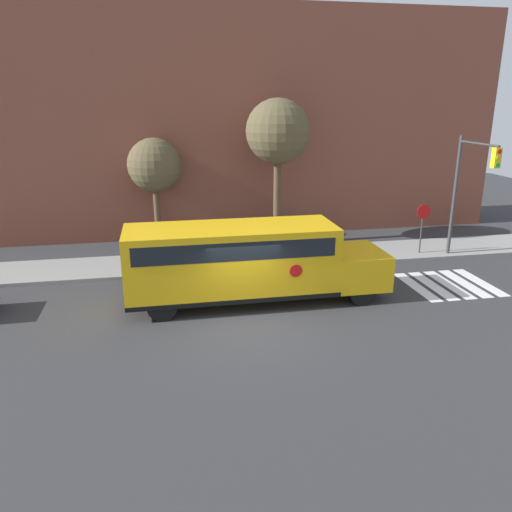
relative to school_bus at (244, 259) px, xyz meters
The scene contains 9 objects.
ground_plane 2.45m from the school_bus, 96.96° to the right, with size 60.00×60.00×0.00m, color #333335.
sidewalk_strip 4.96m from the school_bus, 92.68° to the left, with size 44.00×3.00×0.15m.
building_backdrop 11.97m from the school_bus, 91.13° to the left, with size 32.00×4.00×11.74m.
crosswalk_stripes 8.54m from the school_bus, ahead, with size 3.30×3.20×0.01m.
school_bus is the anchor object (origin of this frame).
stop_sign 9.94m from the school_bus, 23.62° to the left, with size 0.68×0.10×2.49m.
traffic_light 10.97m from the school_bus, 15.27° to the left, with size 0.28×2.78×5.59m.
tree_near_sidewalk 8.76m from the school_bus, 68.31° to the left, with size 3.12×3.12×7.21m.
tree_far_sidewalk 9.19m from the school_bus, 110.10° to the left, with size 2.64×2.64×5.36m.
Camera 1 is at (-2.57, -15.00, 7.15)m, focal length 35.00 mm.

